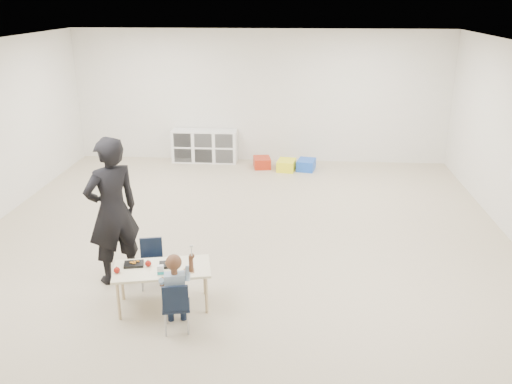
# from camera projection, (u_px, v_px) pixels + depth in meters

# --- Properties ---
(room) EXTENTS (9.00, 9.02, 2.80)m
(room) POSITION_uv_depth(u_px,v_px,m) (238.00, 155.00, 7.32)
(room) COLOR #BDAB91
(room) RESTS_ON ground
(table) EXTENTS (1.19, 0.77, 0.50)m
(table) POSITION_uv_depth(u_px,v_px,m) (163.00, 287.00, 6.26)
(table) COLOR beige
(table) RESTS_ON ground
(chair_near) EXTENTS (0.34, 0.33, 0.60)m
(chair_near) POSITION_uv_depth(u_px,v_px,m) (176.00, 305.00, 5.81)
(chair_near) COLOR black
(chair_near) RESTS_ON ground
(chair_far) EXTENTS (0.34, 0.33, 0.60)m
(chair_far) POSITION_uv_depth(u_px,v_px,m) (152.00, 264.00, 6.69)
(chair_far) COLOR black
(chair_far) RESTS_ON ground
(child) EXTENTS (0.48, 0.48, 0.95)m
(child) POSITION_uv_depth(u_px,v_px,m) (175.00, 291.00, 5.75)
(child) COLOR #9AB6D1
(child) RESTS_ON chair_near
(lunch_tray_near) EXTENTS (0.25, 0.20, 0.03)m
(lunch_tray_near) POSITION_uv_depth(u_px,v_px,m) (169.00, 265.00, 6.22)
(lunch_tray_near) COLOR black
(lunch_tray_near) RESTS_ON table
(lunch_tray_far) EXTENTS (0.25, 0.20, 0.03)m
(lunch_tray_far) POSITION_uv_depth(u_px,v_px,m) (134.00, 264.00, 6.23)
(lunch_tray_far) COLOR black
(lunch_tray_far) RESTS_ON table
(milk_carton) EXTENTS (0.08, 0.08, 0.10)m
(milk_carton) POSITION_uv_depth(u_px,v_px,m) (160.00, 270.00, 6.03)
(milk_carton) COLOR white
(milk_carton) RESTS_ON table
(bread_roll) EXTENTS (0.09, 0.09, 0.07)m
(bread_roll) POSITION_uv_depth(u_px,v_px,m) (189.00, 268.00, 6.09)
(bread_roll) COLOR #B38649
(bread_roll) RESTS_ON table
(apple_near) EXTENTS (0.07, 0.07, 0.07)m
(apple_near) POSITION_uv_depth(u_px,v_px,m) (148.00, 263.00, 6.20)
(apple_near) COLOR maroon
(apple_near) RESTS_ON table
(apple_far) EXTENTS (0.07, 0.07, 0.07)m
(apple_far) POSITION_uv_depth(u_px,v_px,m) (117.00, 270.00, 6.05)
(apple_far) COLOR maroon
(apple_far) RESTS_ON table
(cubby_shelf) EXTENTS (1.40, 0.40, 0.70)m
(cubby_shelf) POSITION_uv_depth(u_px,v_px,m) (205.00, 146.00, 11.77)
(cubby_shelf) COLOR white
(cubby_shelf) RESTS_ON ground
(adult) EXTENTS (0.81, 0.80, 1.88)m
(adult) POSITION_uv_depth(u_px,v_px,m) (112.00, 211.00, 6.64)
(adult) COLOR black
(adult) RESTS_ON ground
(bin_red) EXTENTS (0.41, 0.49, 0.21)m
(bin_red) POSITION_uv_depth(u_px,v_px,m) (262.00, 162.00, 11.44)
(bin_red) COLOR #B02711
(bin_red) RESTS_ON ground
(bin_yellow) EXTENTS (0.41, 0.50, 0.22)m
(bin_yellow) POSITION_uv_depth(u_px,v_px,m) (286.00, 165.00, 11.26)
(bin_yellow) COLOR #FFF81A
(bin_yellow) RESTS_ON ground
(bin_blue) EXTENTS (0.42, 0.50, 0.22)m
(bin_blue) POSITION_uv_depth(u_px,v_px,m) (306.00, 165.00, 11.28)
(bin_blue) COLOR blue
(bin_blue) RESTS_ON ground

